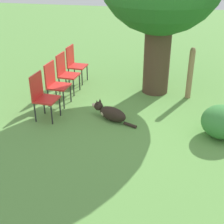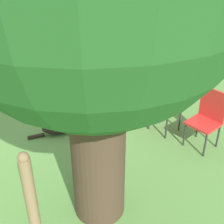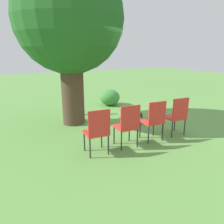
% 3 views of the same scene
% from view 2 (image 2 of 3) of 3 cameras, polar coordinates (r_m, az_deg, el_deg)
% --- Properties ---
extents(ground_plane, '(30.00, 30.00, 0.00)m').
position_cam_2_polar(ground_plane, '(4.78, -10.97, -9.36)').
color(ground_plane, '#609947').
extents(dog, '(1.00, 0.51, 0.37)m').
position_cam_2_polar(dog, '(5.37, -8.90, -2.29)').
color(dog, '#2D231C').
rests_on(dog, ground_plane).
extents(fence_post, '(0.13, 0.13, 1.19)m').
position_cam_2_polar(fence_post, '(3.48, -14.64, -14.86)').
color(fence_post, '#937551').
rests_on(fence_post, ground_plane).
extents(red_chair_0, '(0.45, 0.46, 0.94)m').
position_cam_2_polar(red_chair_0, '(6.09, -0.54, 6.30)').
color(red_chair_0, red).
rests_on(red_chair_0, ground_plane).
extents(red_chair_1, '(0.45, 0.46, 0.94)m').
position_cam_2_polar(red_chair_1, '(5.68, 4.61, 4.29)').
color(red_chair_1, red).
rests_on(red_chair_1, ground_plane).
extents(red_chair_2, '(0.45, 0.46, 0.94)m').
position_cam_2_polar(red_chair_2, '(5.32, 10.47, 1.96)').
color(red_chair_2, red).
rests_on(red_chair_2, ground_plane).
extents(red_chair_3, '(0.45, 0.46, 0.94)m').
position_cam_2_polar(red_chair_3, '(5.03, 17.07, -0.70)').
color(red_chair_3, red).
rests_on(red_chair_3, ground_plane).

